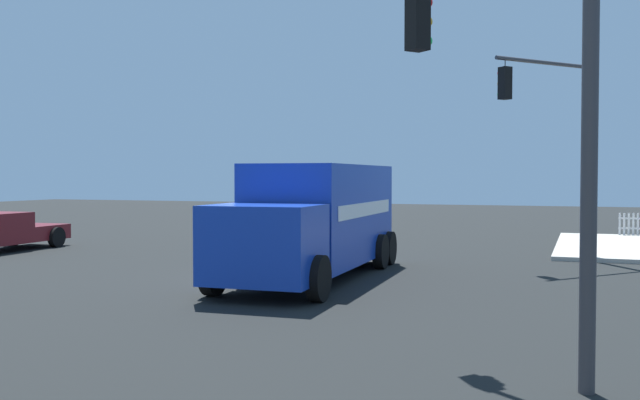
# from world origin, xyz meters

# --- Properties ---
(ground_plane) EXTENTS (100.00, 100.00, 0.00)m
(ground_plane) POSITION_xyz_m (0.00, 0.00, 0.00)
(ground_plane) COLOR black
(delivery_truck) EXTENTS (3.04, 8.38, 2.97)m
(delivery_truck) POSITION_xyz_m (-0.92, -0.64, 1.54)
(delivery_truck) COLOR #1438AD
(delivery_truck) RESTS_ON ground
(traffic_light_primary) EXTENTS (2.60, 3.00, 6.24)m
(traffic_light_primary) POSITION_xyz_m (-6.80, -6.47, 4.21)
(traffic_light_primary) COLOR #38383D
(traffic_light_primary) RESTS_ON sidewalk_corner_near
(traffic_light_secondary) EXTENTS (3.00, 2.42, 6.14)m
(traffic_light_secondary) POSITION_xyz_m (-6.74, 6.95, 4.00)
(traffic_light_secondary) COLOR #38383D
(traffic_light_secondary) RESTS_ON ground
(pickup_maroon) EXTENTS (2.39, 5.26, 1.38)m
(pickup_maroon) POSITION_xyz_m (11.97, -2.92, 0.73)
(pickup_maroon) COLOR maroon
(pickup_maroon) RESTS_ON ground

